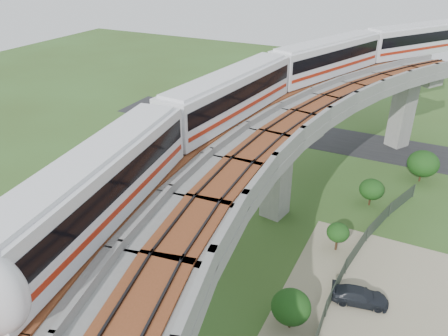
{
  "coord_description": "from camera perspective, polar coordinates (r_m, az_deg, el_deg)",
  "views": [
    {
      "loc": [
        11.93,
        -22.41,
        22.65
      ],
      "look_at": [
        -1.01,
        3.69,
        7.5
      ],
      "focal_mm": 35.0,
      "sensor_mm": 36.0,
      "label": 1
    }
  ],
  "objects": [
    {
      "name": "ground",
      "position": [
        34.02,
        -1.27,
        -14.27
      ],
      "size": [
        160.0,
        160.0,
        0.0
      ],
      "primitive_type": "plane",
      "color": "#384F1F",
      "rests_on": "ground"
    },
    {
      "name": "asphalt_road",
      "position": [
        58.32,
        12.5,
        3.97
      ],
      "size": [
        60.0,
        8.0,
        0.03
      ],
      "primitive_type": "cube",
      "color": "#232326",
      "rests_on": "ground"
    },
    {
      "name": "viaduct",
      "position": [
        27.43,
        5.67,
        -2.39
      ],
      "size": [
        19.58,
        73.98,
        11.4
      ],
      "color": "#99968E",
      "rests_on": "ground"
    },
    {
      "name": "metro_train",
      "position": [
        38.07,
        10.03,
        11.31
      ],
      "size": [
        18.22,
        59.86,
        3.64
      ],
      "color": "silver",
      "rests_on": "ground"
    },
    {
      "name": "fence",
      "position": [
        31.41,
        15.54,
        -18.03
      ],
      "size": [
        3.87,
        38.73,
        1.5
      ],
      "color": "#2D382D",
      "rests_on": "ground"
    },
    {
      "name": "tree_0",
      "position": [
        49.95,
        24.58,
        0.54
      ],
      "size": [
        3.2,
        3.2,
        3.47
      ],
      "color": "#382314",
      "rests_on": "ground"
    },
    {
      "name": "tree_1",
      "position": [
        43.76,
        18.72,
        -2.65
      ],
      "size": [
        2.32,
        2.32,
        2.74
      ],
      "color": "#382314",
      "rests_on": "ground"
    },
    {
      "name": "tree_2",
      "position": [
        36.81,
        14.66,
        -8.16
      ],
      "size": [
        1.83,
        1.83,
        2.54
      ],
      "color": "#382314",
      "rests_on": "ground"
    },
    {
      "name": "tree_3",
      "position": [
        29.7,
        8.75,
        -17.49
      ],
      "size": [
        2.59,
        2.59,
        2.92
      ],
      "color": "#382314",
      "rests_on": "ground"
    },
    {
      "name": "car_dark",
      "position": [
        33.19,
        17.31,
        -15.68
      ],
      "size": [
        4.19,
        2.38,
        1.14
      ],
      "primitive_type": "imported",
      "rotation": [
        0.0,
        0.0,
        1.78
      ],
      "color": "black",
      "rests_on": "dirt_lot"
    }
  ]
}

